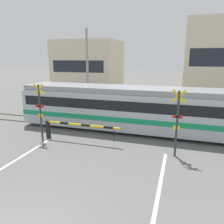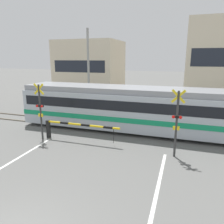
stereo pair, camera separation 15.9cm
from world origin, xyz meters
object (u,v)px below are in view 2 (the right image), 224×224
object	(u,v)px
crossing_signal_left	(40,109)
crossing_signal_right	(177,121)
crossing_barrier_near	(67,127)
commuter_train	(127,107)
pedestrian	(146,103)
crossing_barrier_far	(158,111)

from	to	relation	value
crossing_signal_left	crossing_signal_right	bearing A→B (deg)	0.00
crossing_barrier_near	commuter_train	bearing A→B (deg)	46.79
commuter_train	crossing_signal_left	bearing A→B (deg)	-142.23
crossing_signal_left	pedestrian	xyz separation A→B (m)	(4.98, 8.10, -0.91)
commuter_train	pedestrian	size ratio (longest dim) A/B	8.57
crossing_signal_left	pedestrian	size ratio (longest dim) A/B	1.99
commuter_train	crossing_signal_right	size ratio (longest dim) A/B	4.30
crossing_barrier_far	pedestrian	bearing A→B (deg)	126.01
crossing_barrier_near	crossing_barrier_far	xyz separation A→B (m)	(4.76, 5.89, 0.00)
commuter_train	crossing_barrier_far	bearing A→B (deg)	56.56
crossing_signal_right	crossing_barrier_far	bearing A→B (deg)	104.01
commuter_train	crossing_barrier_near	world-z (taller)	commuter_train
crossing_signal_right	pedestrian	world-z (taller)	crossing_signal_right
crossing_barrier_far	crossing_signal_left	world-z (taller)	crossing_signal_left
crossing_barrier_far	pedestrian	distance (m)	2.28
crossing_barrier_near	crossing_signal_right	world-z (taller)	crossing_signal_right
pedestrian	crossing_signal_left	bearing A→B (deg)	-121.61
crossing_signal_left	pedestrian	distance (m)	9.55
crossing_barrier_far	crossing_signal_right	distance (m)	6.54
crossing_signal_left	crossing_signal_right	distance (m)	7.88
crossing_signal_left	pedestrian	bearing A→B (deg)	58.39
crossing_barrier_far	commuter_train	bearing A→B (deg)	-123.44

